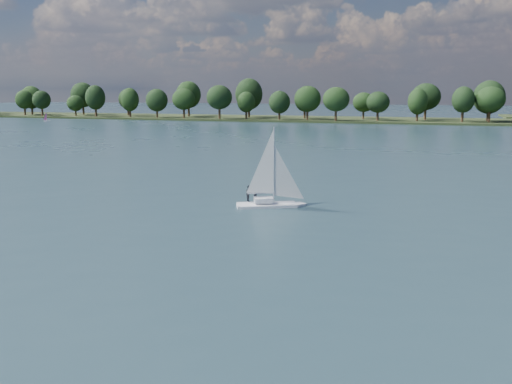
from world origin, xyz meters
TOP-DOWN VIEW (x-y plane):
  - ground at (0.00, 100.00)m, footprint 700.00×700.00m
  - far_shore at (0.00, 212.00)m, footprint 660.00×40.00m
  - sailboat at (1.71, 39.68)m, footprint 7.04×4.56m
  - dinghy_pink at (-125.50, 173.77)m, footprint 2.43×2.35m
  - treeline at (2.58, 207.99)m, footprint 562.23×74.08m

SIDE VIEW (x-z plane):
  - ground at x=0.00m, z-range 0.00..0.00m
  - far_shore at x=0.00m, z-range -0.75..0.75m
  - dinghy_pink at x=-125.50m, z-range -1.02..2.86m
  - sailboat at x=1.71m, z-range -1.99..7.03m
  - treeline at x=2.58m, z-range -0.97..17.10m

